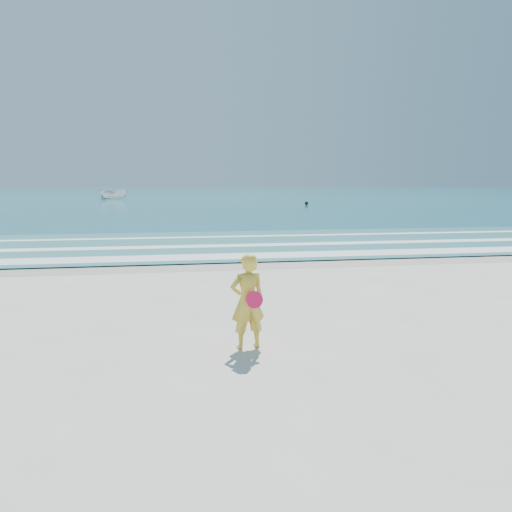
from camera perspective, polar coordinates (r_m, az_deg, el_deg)
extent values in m
plane|color=silver|center=(7.55, 4.58, -12.07)|extent=(400.00, 400.00, 0.00)
cube|color=#B2A893|center=(16.16, -3.22, -0.90)|extent=(400.00, 2.40, 0.00)
cube|color=#19727F|center=(111.89, -8.75, 7.12)|extent=(400.00, 190.00, 0.04)
cube|color=#59B7AD|center=(21.08, -4.74, 1.42)|extent=(400.00, 10.00, 0.01)
cube|color=white|center=(17.43, -3.70, -0.04)|extent=(400.00, 1.40, 0.01)
cube|color=white|center=(20.29, -4.55, 1.17)|extent=(400.00, 0.90, 0.01)
cube|color=white|center=(23.55, -5.26, 2.18)|extent=(400.00, 0.60, 0.01)
imported|color=silver|center=(75.23, -15.94, 6.87)|extent=(4.39, 2.15, 1.63)
sphere|color=black|center=(55.45, 5.79, 6.02)|extent=(0.40, 0.40, 0.40)
imported|color=gold|center=(7.94, -0.97, -5.21)|extent=(0.61, 0.45, 1.53)
cylinder|color=#FA1650|center=(7.76, -0.19, -5.02)|extent=(0.27, 0.08, 0.27)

